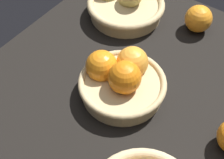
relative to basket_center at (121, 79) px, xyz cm
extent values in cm
cube|color=black|center=(-1.11, 0.77, -5.56)|extent=(84.00, 72.00, 3.00)
cylinder|color=tan|center=(0.63, 0.79, -2.02)|extent=(19.46, 19.46, 4.09)
torus|color=tan|center=(0.63, 0.79, 0.03)|extent=(20.97, 20.97, 1.51)
sphere|color=orange|center=(1.21, 1.66, 3.04)|extent=(7.76, 7.76, 7.76)
sphere|color=#F49E33|center=(-4.67, -0.02, 1.87)|extent=(7.76, 7.76, 7.76)
sphere|color=orange|center=(0.50, -5.36, 1.73)|extent=(7.76, 7.76, 7.76)
cylinder|color=tan|center=(-24.40, -15.13, -1.97)|extent=(20.84, 20.84, 4.18)
torus|color=tan|center=(-24.40, -15.13, 0.12)|extent=(22.78, 22.78, 1.94)
sphere|color=orange|center=(-31.07, 4.91, -0.21)|extent=(7.70, 7.70, 7.70)
camera|label=1|loc=(43.36, 28.25, 61.30)|focal=54.38mm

